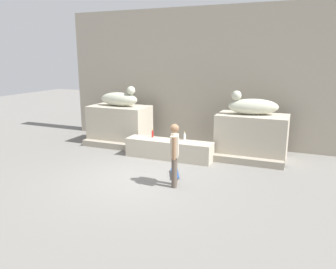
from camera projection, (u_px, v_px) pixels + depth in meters
ground_plane at (142, 178)px, 9.30m from camera, size 40.00×40.00×0.00m
facade_wall at (195, 77)px, 12.89m from camera, size 10.61×0.60×5.12m
pedestal_left at (120, 125)px, 12.83m from camera, size 2.26×1.27×1.48m
pedestal_right at (251, 137)px, 10.96m from camera, size 2.26×1.27×1.48m
statue_reclining_left at (120, 99)px, 12.58m from camera, size 1.63×0.66×0.78m
statue_reclining_right at (252, 106)px, 10.73m from camera, size 1.69×0.92×0.78m
ledge_block at (169, 149)px, 11.00m from camera, size 2.94×0.66×0.63m
skater at (175, 152)px, 8.51m from camera, size 0.30×0.52×1.67m
skateboard at (175, 173)px, 9.47m from camera, size 0.52×0.81×0.08m
bottle_clear at (185, 137)px, 10.95m from camera, size 0.08×0.08×0.27m
bottle_red at (153, 134)px, 11.31m from camera, size 0.06×0.06×0.28m
stair_step at (174, 152)px, 11.45m from camera, size 7.30×0.50×0.22m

